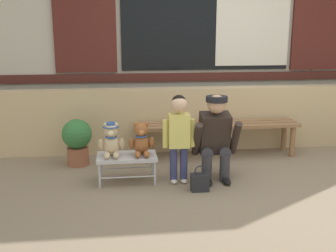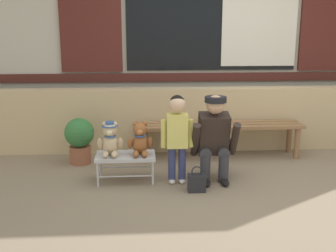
# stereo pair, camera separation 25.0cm
# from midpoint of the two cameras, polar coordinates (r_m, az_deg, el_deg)

# --- Properties ---
(ground_plane) EXTENTS (60.00, 60.00, 0.00)m
(ground_plane) POSITION_cam_midpoint_polar(r_m,az_deg,el_deg) (4.44, 8.37, -8.23)
(ground_plane) COLOR #84725B
(brick_low_wall) EXTENTS (8.14, 0.25, 0.85)m
(brick_low_wall) POSITION_cam_midpoint_polar(r_m,az_deg,el_deg) (5.64, 4.74, 1.08)
(brick_low_wall) COLOR tan
(brick_low_wall) RESTS_ON ground
(shop_facade) EXTENTS (8.31, 0.26, 3.71)m
(shop_facade) POSITION_cam_midpoint_polar(r_m,az_deg,el_deg) (6.02, 4.02, 15.59)
(shop_facade) COLOR #B7B2A3
(shop_facade) RESTS_ON ground
(wooden_bench_long) EXTENTS (2.10, 0.40, 0.44)m
(wooden_bench_long) POSITION_cam_midpoint_polar(r_m,az_deg,el_deg) (5.31, 5.53, -0.31)
(wooden_bench_long) COLOR #8E6642
(wooden_bench_long) RESTS_ON ground
(small_display_bench) EXTENTS (0.64, 0.36, 0.30)m
(small_display_bench) POSITION_cam_midpoint_polar(r_m,az_deg,el_deg) (4.45, -7.36, -4.48)
(small_display_bench) COLOR #BCBCC1
(small_display_bench) RESTS_ON ground
(teddy_bear_with_hat) EXTENTS (0.28, 0.27, 0.36)m
(teddy_bear_with_hat) POSITION_cam_midpoint_polar(r_m,az_deg,el_deg) (4.40, -9.53, -1.97)
(teddy_bear_with_hat) COLOR #CCB289
(teddy_bear_with_hat) RESTS_ON small_display_bench
(teddy_bear_plain) EXTENTS (0.28, 0.26, 0.36)m
(teddy_bear_plain) POSITION_cam_midpoint_polar(r_m,az_deg,el_deg) (4.40, -5.35, -1.97)
(teddy_bear_plain) COLOR #93562D
(teddy_bear_plain) RESTS_ON small_display_bench
(child_standing) EXTENTS (0.35, 0.18, 0.96)m
(child_standing) POSITION_cam_midpoint_polar(r_m,az_deg,el_deg) (4.30, -0.14, -0.49)
(child_standing) COLOR navy
(child_standing) RESTS_ON ground
(adult_crouching) EXTENTS (0.50, 0.49, 0.95)m
(adult_crouching) POSITION_cam_midpoint_polar(r_m,az_deg,el_deg) (4.46, 5.06, -1.53)
(adult_crouching) COLOR #333338
(adult_crouching) RESTS_ON ground
(handbag_on_ground) EXTENTS (0.18, 0.11, 0.27)m
(handbag_on_ground) POSITION_cam_midpoint_polar(r_m,az_deg,el_deg) (4.23, 2.74, -7.79)
(handbag_on_ground) COLOR #232328
(handbag_on_ground) RESTS_ON ground
(potted_plant) EXTENTS (0.36, 0.36, 0.57)m
(potted_plant) POSITION_cam_midpoint_polar(r_m,az_deg,el_deg) (5.09, -13.92, -1.83)
(potted_plant) COLOR brown
(potted_plant) RESTS_ON ground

